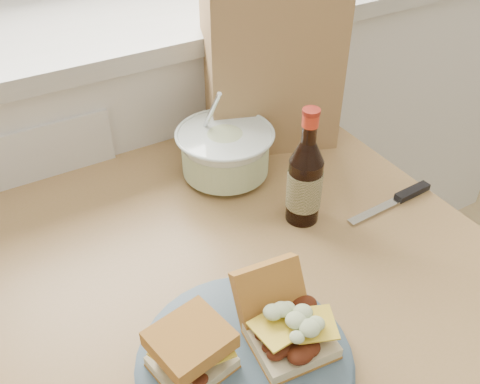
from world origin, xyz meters
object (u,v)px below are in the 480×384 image
dining_table (234,292)px  plate (245,360)px  coleslaw_bowl (225,154)px  beer_bottle (305,180)px  paper_bag (270,61)px

dining_table → plate: plate is taller
coleslaw_bowl → beer_bottle: (0.06, -0.19, 0.04)m
beer_bottle → paper_bag: (0.11, 0.29, 0.09)m
coleslaw_bowl → dining_table: bearing=-115.5°
plate → coleslaw_bowl: 0.46m
plate → dining_table: bearing=64.7°
paper_bag → plate: bearing=-105.9°
plate → coleslaw_bowl: size_ratio=1.50×
dining_table → coleslaw_bowl: coleslaw_bowl is taller
coleslaw_bowl → paper_bag: paper_bag is taller
dining_table → beer_bottle: size_ratio=3.72×
coleslaw_bowl → paper_bag: size_ratio=0.56×
dining_table → paper_bag: bearing=48.8°
plate → paper_bag: paper_bag is taller
dining_table → plate: (-0.10, -0.20, 0.11)m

